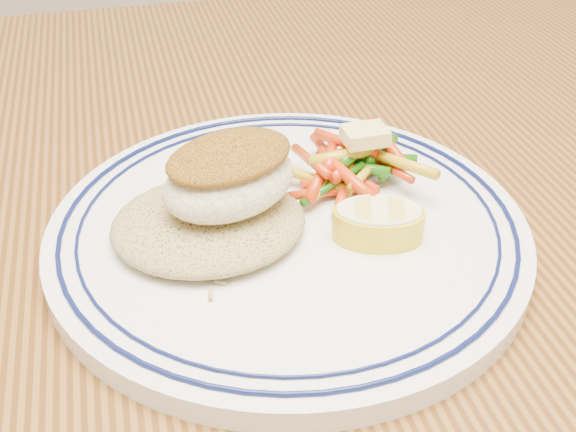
{
  "coord_description": "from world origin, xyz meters",
  "views": [
    {
      "loc": [
        -0.12,
        -0.38,
        1.03
      ],
      "look_at": [
        -0.03,
        -0.03,
        0.77
      ],
      "focal_mm": 45.0,
      "sensor_mm": 36.0,
      "label": 1
    }
  ],
  "objects_px": {
    "vegetable_pile": "(350,164)",
    "dining_table": "(324,316)",
    "plate": "(288,230)",
    "lemon_wedge": "(378,222)",
    "rice_pilaf": "(208,219)",
    "fish_fillet": "(229,175)"
  },
  "relations": [
    {
      "from": "dining_table",
      "to": "fish_fillet",
      "type": "bearing_deg",
      "value": -161.24
    },
    {
      "from": "vegetable_pile",
      "to": "dining_table",
      "type": "bearing_deg",
      "value": -153.38
    },
    {
      "from": "dining_table",
      "to": "lemon_wedge",
      "type": "bearing_deg",
      "value": -76.44
    },
    {
      "from": "rice_pilaf",
      "to": "fish_fillet",
      "type": "xyz_separation_m",
      "value": [
        0.01,
        0.0,
        0.03
      ]
    },
    {
      "from": "rice_pilaf",
      "to": "fish_fillet",
      "type": "distance_m",
      "value": 0.03
    },
    {
      "from": "fish_fillet",
      "to": "lemon_wedge",
      "type": "xyz_separation_m",
      "value": [
        0.08,
        -0.03,
        -0.03
      ]
    },
    {
      "from": "plate",
      "to": "rice_pilaf",
      "type": "xyz_separation_m",
      "value": [
        -0.05,
        0.0,
        0.02
      ]
    },
    {
      "from": "rice_pilaf",
      "to": "plate",
      "type": "bearing_deg",
      "value": -0.2
    },
    {
      "from": "dining_table",
      "to": "fish_fillet",
      "type": "height_order",
      "value": "fish_fillet"
    },
    {
      "from": "rice_pilaf",
      "to": "lemon_wedge",
      "type": "height_order",
      "value": "same"
    },
    {
      "from": "plate",
      "to": "vegetable_pile",
      "type": "distance_m",
      "value": 0.07
    },
    {
      "from": "dining_table",
      "to": "rice_pilaf",
      "type": "relative_size",
      "value": 12.69
    },
    {
      "from": "plate",
      "to": "vegetable_pile",
      "type": "relative_size",
      "value": 2.9
    },
    {
      "from": "fish_fillet",
      "to": "lemon_wedge",
      "type": "height_order",
      "value": "fish_fillet"
    },
    {
      "from": "plate",
      "to": "lemon_wedge",
      "type": "distance_m",
      "value": 0.06
    },
    {
      "from": "dining_table",
      "to": "plate",
      "type": "height_order",
      "value": "plate"
    },
    {
      "from": "plate",
      "to": "lemon_wedge",
      "type": "bearing_deg",
      "value": -30.65
    },
    {
      "from": "lemon_wedge",
      "to": "fish_fillet",
      "type": "bearing_deg",
      "value": 158.46
    },
    {
      "from": "plate",
      "to": "lemon_wedge",
      "type": "xyz_separation_m",
      "value": [
        0.05,
        -0.03,
        0.02
      ]
    },
    {
      "from": "plate",
      "to": "lemon_wedge",
      "type": "relative_size",
      "value": 4.72
    },
    {
      "from": "fish_fillet",
      "to": "lemon_wedge",
      "type": "relative_size",
      "value": 1.62
    },
    {
      "from": "plate",
      "to": "dining_table",
      "type": "bearing_deg",
      "value": 38.42
    }
  ]
}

